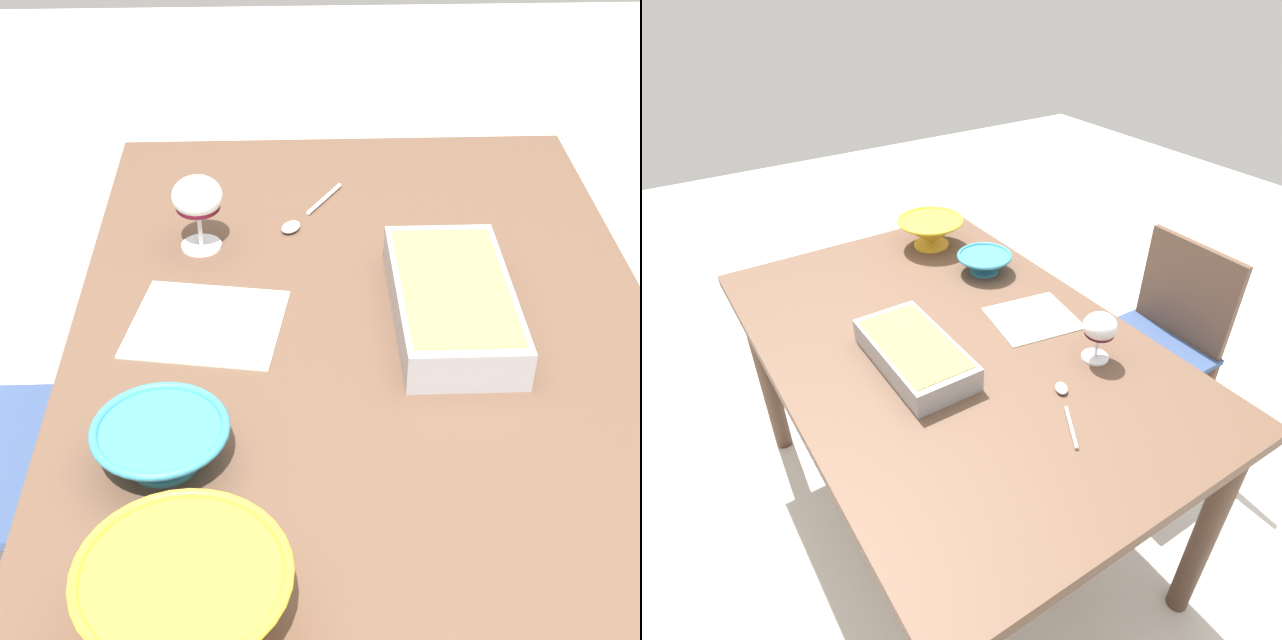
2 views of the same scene
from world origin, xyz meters
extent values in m
plane|color=beige|center=(0.00, 0.00, 0.00)|extent=(8.00, 8.00, 0.00)
cube|color=brown|center=(0.00, 0.00, 0.76)|extent=(1.42, 0.94, 0.03)
cylinder|color=#493427|center=(-0.65, -0.41, 0.37)|extent=(0.06, 0.06, 0.74)
cylinder|color=#493427|center=(-0.65, 0.41, 0.37)|extent=(0.06, 0.06, 0.74)
cylinder|color=#493427|center=(0.65, 0.41, 0.37)|extent=(0.06, 0.06, 0.74)
cube|color=#334772|center=(0.08, 0.75, 0.45)|extent=(0.40, 0.43, 0.02)
cube|color=brown|center=(0.08, 0.95, 0.65)|extent=(0.38, 0.02, 0.37)
cylinder|color=brown|center=(-0.11, 0.55, 0.22)|extent=(0.04, 0.04, 0.44)
cylinder|color=brown|center=(0.26, 0.55, 0.22)|extent=(0.04, 0.04, 0.44)
cylinder|color=brown|center=(-0.11, 0.94, 0.22)|extent=(0.04, 0.04, 0.44)
cylinder|color=brown|center=(0.26, 0.94, 0.22)|extent=(0.04, 0.04, 0.44)
cylinder|color=white|center=(0.28, 0.28, 0.78)|extent=(0.07, 0.07, 0.01)
cylinder|color=white|center=(0.28, 0.28, 0.81)|extent=(0.01, 0.01, 0.06)
ellipsoid|color=white|center=(0.28, 0.28, 0.88)|extent=(0.09, 0.09, 0.07)
ellipsoid|color=#4C0A19|center=(0.28, 0.28, 0.85)|extent=(0.08, 0.08, 0.03)
cube|color=#99999E|center=(0.04, -0.14, 0.81)|extent=(0.36, 0.18, 0.07)
cube|color=#9E8C47|center=(0.04, -0.14, 0.83)|extent=(0.33, 0.16, 0.02)
cylinder|color=yellow|center=(-0.52, 0.24, 0.78)|extent=(0.13, 0.13, 0.01)
cone|color=yellow|center=(-0.52, 0.24, 0.83)|extent=(0.23, 0.23, 0.09)
torus|color=yellow|center=(-0.52, 0.24, 0.87)|extent=(0.24, 0.24, 0.01)
cylinder|color=teal|center=(-0.26, 0.29, 0.78)|extent=(0.10, 0.10, 0.01)
cone|color=teal|center=(-0.26, 0.29, 0.81)|extent=(0.17, 0.17, 0.05)
torus|color=teal|center=(-0.26, 0.29, 0.83)|extent=(0.18, 0.18, 0.01)
cylinder|color=silver|center=(0.44, 0.05, 0.78)|extent=(0.11, 0.07, 0.01)
ellipsoid|color=silver|center=(0.33, 0.12, 0.78)|extent=(0.05, 0.05, 0.01)
cube|color=#B2CCB7|center=(0.04, 0.25, 0.77)|extent=(0.25, 0.27, 0.00)
camera|label=1|loc=(-1.16, 0.12, 1.66)|focal=52.74mm
camera|label=2|loc=(1.04, -0.63, 1.68)|focal=30.59mm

